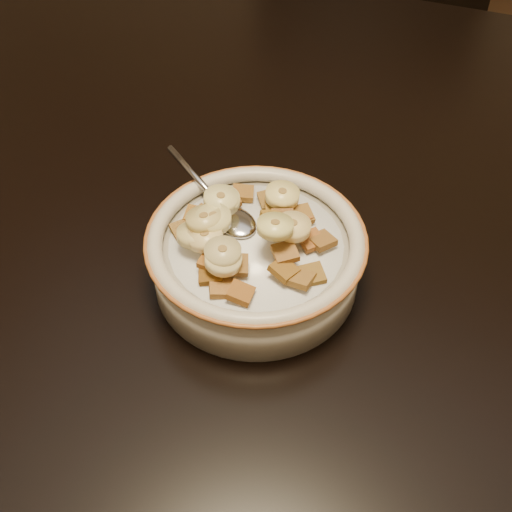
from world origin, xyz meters
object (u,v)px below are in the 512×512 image
(table, at_px, (197,157))
(spoon, at_px, (236,222))
(cereal_bowl, at_px, (256,262))
(chair, at_px, (343,85))

(table, height_order, spoon, spoon)
(table, xyz_separation_m, spoon, (0.11, -0.16, 0.07))
(table, relative_size, spoon, 31.04)
(cereal_bowl, height_order, spoon, spoon)
(chair, distance_m, cereal_bowl, 0.74)
(table, distance_m, cereal_bowl, 0.22)
(table, relative_size, chair, 1.33)
(table, xyz_separation_m, chair, (0.08, 0.53, -0.20))
(chair, bearing_deg, table, -106.56)
(table, relative_size, cereal_bowl, 7.45)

